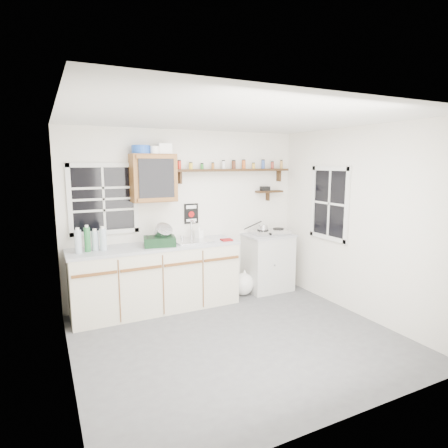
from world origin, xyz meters
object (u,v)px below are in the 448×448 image
Objects in this scene: right_cabinet at (268,262)px; hotplate at (271,232)px; spice_shelf at (234,169)px; dish_rack at (161,238)px; upper_cabinet at (153,178)px; main_cabinet at (157,277)px.

right_cabinet is 0.49m from hotplate.
hotplate is at bearing -20.51° from spice_shelf.
dish_rack is 1.82m from hotplate.
upper_cabinet reaches higher than right_cabinet.
main_cabinet is at bearing 135.51° from dish_rack.
spice_shelf is at bearing 166.57° from hotplate.
main_cabinet is 1.84m from right_cabinet.
spice_shelf is (-0.52, 0.19, 1.47)m from right_cabinet.
upper_cabinet is 0.83m from dish_rack.
hotplate is at bearing 14.96° from dish_rack.
upper_cabinet reaches higher than spice_shelf.
upper_cabinet is at bearing 76.32° from main_cabinet.
hotplate is at bearing 0.17° from main_cabinet.
dish_rack is at bearing -56.90° from main_cabinet.
upper_cabinet is (0.03, 0.14, 1.36)m from main_cabinet.
hotplate reaches higher than main_cabinet.
right_cabinet is at bearing -19.76° from spice_shelf.
upper_cabinet is at bearing -177.23° from hotplate.
upper_cabinet is at bearing 106.10° from dish_rack.
upper_cabinet is 1.38× the size of dish_rack.
main_cabinet is at bearing -179.21° from right_cabinet.
hotplate is at bearing -31.48° from right_cabinet.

